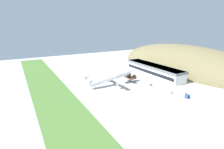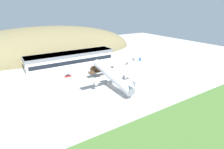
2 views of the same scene
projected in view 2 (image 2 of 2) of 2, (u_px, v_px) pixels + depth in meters
ground_plane at (116, 86)px, 109.00m from camera, size 359.27×359.27×0.00m
grass_strip_foreground at (183, 129)px, 70.04m from camera, size 323.34×29.02×0.08m
hill_backdrop at (47, 53)px, 185.90m from camera, size 201.42×83.92×56.03m
terminal_building at (71, 58)px, 144.50m from camera, size 72.26×15.77×11.22m
cargo_airplane at (111, 76)px, 105.59m from camera, size 35.27×51.02×12.64m
service_car_0 at (112, 68)px, 139.18m from camera, size 3.84×1.82×1.59m
service_car_1 at (68, 76)px, 122.71m from camera, size 4.45×1.89×1.66m
fuel_truck at (130, 63)px, 148.92m from camera, size 6.49×2.27×2.82m
box_truck at (136, 60)px, 157.82m from camera, size 8.06×2.54×3.34m
traffic_cone_0 at (74, 78)px, 120.73m from camera, size 0.52×0.52×0.58m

